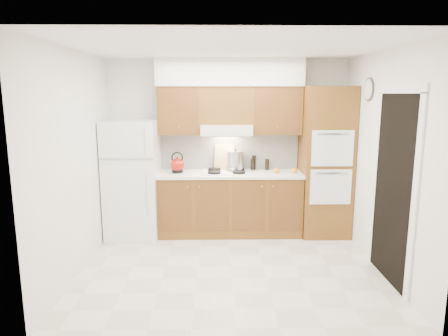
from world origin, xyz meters
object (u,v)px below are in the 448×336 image
Objects in this scene: kettle at (177,165)px; stock_pot at (235,160)px; fridge at (133,179)px; oven_cabinet at (325,162)px.

kettle is 0.77× the size of stock_pot.
fridge reaches higher than kettle.
oven_cabinet is at bearing -6.99° from stock_pot.
oven_cabinet is at bearing 0.70° from fridge.
kettle is at bearing 179.37° from oven_cabinet.
kettle is (-2.19, 0.02, -0.05)m from oven_cabinet.
oven_cabinet is 2.19m from kettle.
kettle is at bearing 5.18° from fridge.
fridge is at bearing -179.30° from oven_cabinet.
fridge is 6.44× the size of stock_pot.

